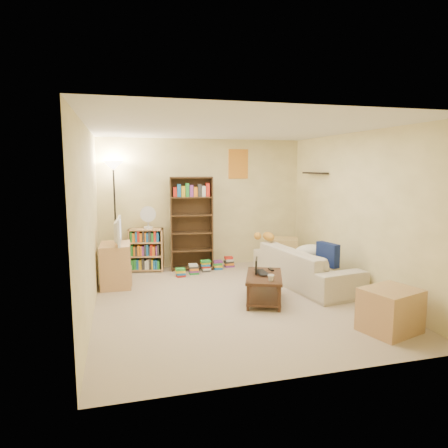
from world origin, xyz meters
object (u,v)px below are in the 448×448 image
Objects in this scene: side_table at (284,253)px; sofa at (305,266)px; short_bookshelf at (146,250)px; coffee_table at (264,285)px; end_cabinet at (390,310)px; mug at (271,278)px; desk_fan at (148,217)px; laptop at (265,273)px; tall_bookshelf at (192,221)px; tv_stand at (116,265)px; floor_lamp at (114,185)px; tabby_cat at (267,236)px; television at (114,231)px.

sofa is at bearing -95.97° from side_table.
short_bookshelf reaches higher than sofa.
coffee_table is 1.63× the size of end_cabinet.
mug is 0.30× the size of desk_fan.
desk_fan is 4.46m from end_cabinet.
tall_bookshelf reaches higher than laptop.
laptop is 2.02m from side_table.
tv_stand reaches higher than side_table.
short_bookshelf is 1.35m from floor_lamp.
tall_bookshelf reaches higher than mug.
coffee_table is 1.77m from end_cabinet.
sofa is 2.74× the size of short_bookshelf.
side_table is (3.18, -0.41, -1.36)m from floor_lamp.
desk_fan reaches higher than side_table.
end_cabinet is (1.77, -3.50, -0.68)m from tall_bookshelf.
floor_lamp is (0.01, 0.84, 1.29)m from tv_stand.
floor_lamp is (-0.54, -0.00, 1.24)m from short_bookshelf.
coffee_table is (-0.58, -1.43, -0.45)m from tabby_cat.
end_cabinet is at bearing -90.13° from side_table.
television is 1.19× the size of end_cabinet.
sofa reaches higher than end_cabinet.
tall_bookshelf is at bearing 105.38° from mug.
sofa is at bearing -62.52° from tabby_cat.
floor_lamp is (-2.09, 2.21, 1.39)m from coffee_table.
television is at bearing 68.31° from sofa.
coffee_table is at bearing -121.34° from side_table.
tabby_cat is 2.28m from short_bookshelf.
sofa reaches higher than mug.
side_table is at bearing 35.36° from tabby_cat.
short_bookshelf reaches higher than tabby_cat.
short_bookshelf reaches higher than coffee_table.
tall_bookshelf reaches higher than sofa.
tall_bookshelf is at bearing 40.17° from sofa.
short_bookshelf is at bearing 58.46° from tv_stand.
sofa reaches higher than coffee_table.
desk_fan is at bearing 145.67° from coffee_table.
tall_bookshelf reaches higher than short_bookshelf.
television reaches higher than sofa.
coffee_table is at bearing -31.17° from tv_stand.
mug is 2.56m from tall_bookshelf.
mug is (-1.00, -0.98, 0.14)m from sofa.
tabby_cat is at bearing -19.03° from laptop.
floor_lamp reaches higher than tabby_cat.
end_cabinet is at bearing -41.96° from short_bookshelf.
tabby_cat reaches higher than end_cabinet.
tv_stand is 1.54m from floor_lamp.
laptop is 0.85× the size of desk_fan.
coffee_table is 1.77× the size of side_table.
mug is (-0.02, -0.31, 0.19)m from coffee_table.
television is at bearing -111.59° from short_bookshelf.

